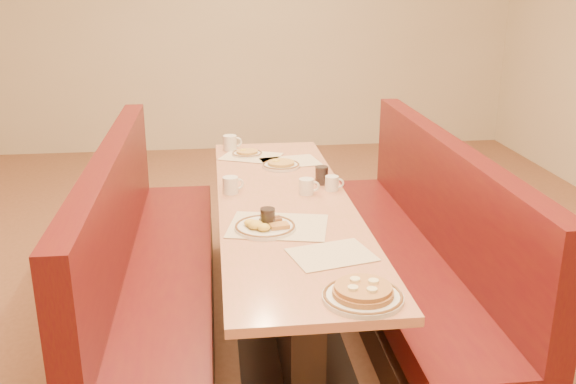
{
  "coord_description": "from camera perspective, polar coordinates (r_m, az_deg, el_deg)",
  "views": [
    {
      "loc": [
        -0.36,
        -3.16,
        1.89
      ],
      "look_at": [
        0.0,
        -0.13,
        0.85
      ],
      "focal_mm": 40.0,
      "sensor_mm": 36.0,
      "label": 1
    }
  ],
  "objects": [
    {
      "name": "pancake_plate",
      "position": [
        2.4,
        6.67,
        -9.01
      ],
      "size": [
        0.3,
        0.3,
        0.07
      ],
      "rotation": [
        0.0,
        0.0,
        0.03
      ],
      "color": "silver",
      "rests_on": "diner_table"
    },
    {
      "name": "extra_plate_mid",
      "position": [
        3.99,
        -0.64,
        2.45
      ],
      "size": [
        0.24,
        0.24,
        0.05
      ],
      "rotation": [
        0.0,
        0.0,
        -0.41
      ],
      "color": "silver",
      "rests_on": "diner_table"
    },
    {
      "name": "eggs_plate",
      "position": [
        3.01,
        -2.1,
        -3.07
      ],
      "size": [
        0.29,
        0.29,
        0.06
      ],
      "rotation": [
        0.0,
        0.0,
        0.17
      ],
      "color": "silver",
      "rests_on": "diner_table"
    },
    {
      "name": "booth_left",
      "position": [
        3.53,
        -12.25,
        -7.3
      ],
      "size": [
        0.55,
        2.5,
        1.05
      ],
      "color": "#4C3326",
      "rests_on": "ground"
    },
    {
      "name": "coffee_mug_d",
      "position": [
        4.4,
        -5.14,
        4.41
      ],
      "size": [
        0.13,
        0.09,
        0.1
      ],
      "rotation": [
        0.0,
        0.0,
        0.16
      ],
      "color": "silver",
      "rests_on": "diner_table"
    },
    {
      "name": "ground",
      "position": [
        3.7,
        -0.25,
        -11.9
      ],
      "size": [
        8.0,
        8.0,
        0.0
      ],
      "primitive_type": "plane",
      "color": "#9E6647",
      "rests_on": "ground"
    },
    {
      "name": "coffee_mug_b",
      "position": [
        3.52,
        -5.08,
        0.65
      ],
      "size": [
        0.12,
        0.09,
        0.09
      ],
      "rotation": [
        0.0,
        0.0,
        0.3
      ],
      "color": "silver",
      "rests_on": "diner_table"
    },
    {
      "name": "booth_right",
      "position": [
        3.68,
        11.22,
        -6.14
      ],
      "size": [
        0.55,
        2.5,
        1.05
      ],
      "color": "#4C3326",
      "rests_on": "ground"
    },
    {
      "name": "diner_table",
      "position": [
        3.52,
        -0.25,
        -6.66
      ],
      "size": [
        0.7,
        2.5,
        0.75
      ],
      "color": "black",
      "rests_on": "ground"
    },
    {
      "name": "placemat_near_left",
      "position": [
        3.05,
        -0.88,
        -3.03
      ],
      "size": [
        0.52,
        0.44,
        0.0
      ],
      "primitive_type": "cube",
      "rotation": [
        0.0,
        0.0,
        -0.22
      ],
      "color": "beige",
      "rests_on": "diner_table"
    },
    {
      "name": "soda_tumbler_near",
      "position": [
        3.02,
        -1.82,
        -2.35
      ],
      "size": [
        0.07,
        0.07,
        0.1
      ],
      "color": "black",
      "rests_on": "diner_table"
    },
    {
      "name": "coffee_mug_c",
      "position": [
        3.49,
        1.69,
        0.52
      ],
      "size": [
        0.11,
        0.08,
        0.09
      ],
      "rotation": [
        0.0,
        0.0,
        -0.12
      ],
      "color": "silver",
      "rests_on": "diner_table"
    },
    {
      "name": "coffee_mug_a",
      "position": [
        3.56,
        3.96,
        0.81
      ],
      "size": [
        0.11,
        0.08,
        0.08
      ],
      "rotation": [
        0.0,
        0.0,
        -0.13
      ],
      "color": "silver",
      "rests_on": "diner_table"
    },
    {
      "name": "placemat_near_right",
      "position": [
        2.75,
        3.9,
        -5.57
      ],
      "size": [
        0.39,
        0.33,
        0.0
      ],
      "primitive_type": "cube",
      "rotation": [
        0.0,
        0.0,
        0.25
      ],
      "color": "beige",
      "rests_on": "diner_table"
    },
    {
      "name": "soda_tumbler_mid",
      "position": [
        3.67,
        3.01,
        1.5
      ],
      "size": [
        0.07,
        0.07,
        0.1
      ],
      "color": "black",
      "rests_on": "diner_table"
    },
    {
      "name": "placemat_far_right",
      "position": [
        4.1,
        0.21,
        2.73
      ],
      "size": [
        0.39,
        0.32,
        0.0
      ],
      "primitive_type": "cube",
      "rotation": [
        0.0,
        0.0,
        0.17
      ],
      "color": "beige",
      "rests_on": "diner_table"
    },
    {
      "name": "placemat_far_left",
      "position": [
        4.23,
        -3.28,
        3.18
      ],
      "size": [
        0.45,
        0.4,
        0.0
      ],
      "primitive_type": "cube",
      "rotation": [
        0.0,
        0.0,
        -0.41
      ],
      "color": "beige",
      "rests_on": "diner_table"
    },
    {
      "name": "extra_plate_far",
      "position": [
        4.27,
        -3.66,
        3.47
      ],
      "size": [
        0.2,
        0.2,
        0.04
      ],
      "rotation": [
        0.0,
        0.0,
        0.12
      ],
      "color": "silver",
      "rests_on": "diner_table"
    }
  ]
}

